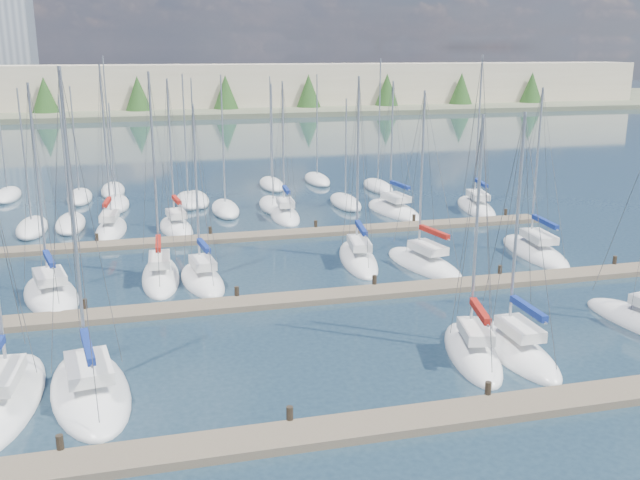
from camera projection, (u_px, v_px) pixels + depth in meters
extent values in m
plane|color=#223644|center=(219.00, 171.00, 80.64)|extent=(400.00, 400.00, 0.00)
cube|color=#6B5E4C|center=(400.00, 422.00, 26.38)|extent=(44.00, 1.80, 0.35)
cylinder|color=#2D261C|center=(61.00, 450.00, 24.30)|extent=(0.26, 0.26, 1.10)
cylinder|color=#2D261C|center=(290.00, 420.00, 26.22)|extent=(0.26, 0.26, 1.10)
cylinder|color=#2D261C|center=(488.00, 395.00, 28.14)|extent=(0.26, 0.26, 1.10)
cube|color=#6B5E4C|center=(311.00, 298.00, 39.46)|extent=(44.00, 1.80, 0.35)
cylinder|color=#2D261C|center=(85.00, 309.00, 37.38)|extent=(0.26, 0.26, 1.10)
cylinder|color=#2D261C|center=(237.00, 296.00, 39.31)|extent=(0.26, 0.26, 1.10)
cylinder|color=#2D261C|center=(374.00, 284.00, 41.23)|extent=(0.26, 0.26, 1.10)
cylinder|color=#2D261C|center=(500.00, 274.00, 43.15)|extent=(0.26, 0.26, 1.10)
cylinder|color=#2D261C|center=(614.00, 264.00, 45.07)|extent=(0.26, 0.26, 1.10)
cube|color=#6B5E4C|center=(266.00, 235.00, 52.55)|extent=(44.00, 1.80, 0.35)
cylinder|color=#2D261C|center=(97.00, 241.00, 50.47)|extent=(0.26, 0.26, 1.10)
cylinder|color=#2D261C|center=(210.00, 234.00, 52.39)|extent=(0.26, 0.26, 1.10)
cylinder|color=#2D261C|center=(316.00, 227.00, 54.31)|extent=(0.26, 0.26, 1.10)
cylinder|color=#2D261C|center=(414.00, 221.00, 56.24)|extent=(0.26, 0.26, 1.10)
cylinder|color=#2D261C|center=(505.00, 215.00, 58.16)|extent=(0.26, 0.26, 1.10)
ellipsoid|color=white|center=(176.00, 229.00, 54.76)|extent=(3.08, 6.52, 1.60)
cube|color=silver|center=(176.00, 214.00, 54.14)|extent=(1.53, 2.34, 0.50)
cylinder|color=#9EA0A5|center=(171.00, 148.00, 53.59)|extent=(0.14, 0.14, 10.26)
cylinder|color=#9EA0A5|center=(177.00, 201.00, 53.41)|extent=(0.44, 2.63, 0.10)
cube|color=maroon|center=(177.00, 200.00, 53.38)|extent=(0.61, 2.45, 0.30)
ellipsoid|color=white|center=(534.00, 253.00, 48.34)|extent=(3.28, 8.61, 1.60)
cube|color=silver|center=(539.00, 236.00, 47.60)|extent=(1.67, 3.06, 0.50)
cylinder|color=#9EA0A5|center=(537.00, 164.00, 47.40)|extent=(0.14, 0.14, 9.96)
cylinder|color=#9EA0A5|center=(545.00, 224.00, 46.68)|extent=(0.39, 3.53, 0.10)
cube|color=navy|center=(545.00, 222.00, 46.65)|extent=(0.56, 3.27, 0.30)
ellipsoid|color=white|center=(358.00, 260.00, 46.72)|extent=(3.38, 8.44, 1.60)
cube|color=silver|center=(359.00, 243.00, 45.99)|extent=(1.63, 3.02, 0.50)
cylinder|color=#9EA0A5|center=(358.00, 162.00, 45.67)|extent=(0.14, 0.14, 10.75)
cylinder|color=#9EA0A5|center=(361.00, 230.00, 45.08)|extent=(0.59, 3.43, 0.10)
cube|color=navy|center=(361.00, 228.00, 45.05)|extent=(0.75, 3.18, 0.30)
ellipsoid|color=white|center=(111.00, 231.00, 54.10)|extent=(2.89, 7.38, 1.60)
cube|color=black|center=(111.00, 231.00, 54.10)|extent=(1.47, 3.55, 0.12)
cube|color=silver|center=(109.00, 216.00, 53.41)|extent=(1.44, 2.63, 0.50)
cylinder|color=#9EA0A5|center=(105.00, 142.00, 52.89)|extent=(0.14, 0.14, 11.32)
cylinder|color=#9EA0A5|center=(107.00, 204.00, 52.59)|extent=(0.40, 3.02, 0.10)
cube|color=maroon|center=(107.00, 202.00, 52.56)|extent=(0.58, 2.80, 0.30)
ellipsoid|color=white|center=(476.00, 209.00, 61.71)|extent=(3.97, 8.69, 1.60)
cube|color=maroon|center=(476.00, 209.00, 61.71)|extent=(2.00, 4.19, 0.12)
cube|color=silver|center=(478.00, 195.00, 60.97)|extent=(1.87, 3.13, 0.50)
cylinder|color=#9EA0A5|center=(478.00, 127.00, 60.53)|extent=(0.14, 0.14, 11.88)
cylinder|color=#9EA0A5|center=(481.00, 184.00, 60.05)|extent=(0.76, 3.48, 0.10)
cube|color=navy|center=(481.00, 183.00, 60.02)|extent=(0.90, 3.24, 0.30)
ellipsoid|color=white|center=(393.00, 212.00, 60.66)|extent=(3.82, 8.27, 1.60)
cube|color=silver|center=(396.00, 197.00, 59.96)|extent=(1.90, 2.97, 0.50)
cylinder|color=#9EA0A5|center=(392.00, 141.00, 59.67)|extent=(0.14, 0.14, 9.81)
cylinder|color=#9EA0A5|center=(400.00, 187.00, 59.11)|extent=(0.53, 3.34, 0.10)
cube|color=navy|center=(400.00, 185.00, 59.08)|extent=(0.70, 3.10, 0.30)
ellipsoid|color=white|center=(90.00, 393.00, 28.82)|extent=(4.21, 8.56, 1.60)
cube|color=silver|center=(89.00, 367.00, 28.12)|extent=(2.08, 3.08, 0.50)
cylinder|color=#9EA0A5|center=(74.00, 223.00, 27.59)|extent=(0.14, 0.14, 11.81)
cylinder|color=#9EA0A5|center=(88.00, 349.00, 27.26)|extent=(0.59, 3.43, 0.10)
cube|color=navy|center=(88.00, 346.00, 27.22)|extent=(0.75, 3.18, 0.30)
ellipsoid|color=white|center=(202.00, 282.00, 42.45)|extent=(2.99, 6.68, 1.60)
cube|color=maroon|center=(202.00, 282.00, 42.45)|extent=(1.53, 3.22, 0.12)
cube|color=silver|center=(203.00, 263.00, 41.82)|extent=(1.50, 2.39, 0.50)
cylinder|color=#9EA0A5|center=(196.00, 186.00, 41.42)|extent=(0.14, 0.14, 9.39)
cylinder|color=#9EA0A5|center=(204.00, 248.00, 41.08)|extent=(0.41, 2.71, 0.10)
cube|color=navy|center=(204.00, 246.00, 41.05)|extent=(0.59, 2.52, 0.30)
ellipsoid|color=white|center=(51.00, 296.00, 39.98)|extent=(4.42, 7.82, 1.60)
cube|color=black|center=(51.00, 296.00, 39.98)|extent=(2.23, 3.78, 0.12)
cube|color=silver|center=(50.00, 276.00, 39.32)|extent=(2.09, 2.87, 0.50)
cylinder|color=#9EA0A5|center=(38.00, 183.00, 38.81)|extent=(0.14, 0.14, 10.69)
cylinder|color=#9EA0A5|center=(49.00, 261.00, 38.54)|extent=(0.80, 3.04, 0.10)
cube|color=navy|center=(49.00, 259.00, 38.51)|extent=(0.94, 2.84, 0.30)
ellipsoid|color=white|center=(472.00, 355.00, 32.38)|extent=(3.61, 7.19, 1.60)
cube|color=maroon|center=(472.00, 355.00, 32.38)|extent=(1.82, 3.47, 0.12)
cube|color=silver|center=(475.00, 331.00, 31.71)|extent=(1.68, 2.61, 0.50)
cylinder|color=#9EA0A5|center=(477.00, 226.00, 31.37)|extent=(0.14, 0.14, 9.73)
cylinder|color=#9EA0A5|center=(480.00, 314.00, 30.90)|extent=(0.73, 2.84, 0.10)
cube|color=maroon|center=(480.00, 311.00, 30.87)|extent=(0.88, 2.66, 0.30)
ellipsoid|color=white|center=(424.00, 266.00, 45.60)|extent=(3.96, 8.01, 1.60)
cube|color=black|center=(424.00, 266.00, 45.60)|extent=(2.00, 3.86, 0.12)
cube|color=silver|center=(428.00, 248.00, 44.93)|extent=(1.88, 2.90, 0.50)
cylinder|color=#9EA0A5|center=(422.00, 171.00, 44.56)|extent=(0.14, 0.14, 9.94)
cylinder|color=#9EA0A5|center=(434.00, 234.00, 44.12)|extent=(0.73, 3.18, 0.10)
cube|color=maroon|center=(434.00, 232.00, 44.09)|extent=(0.87, 2.96, 0.30)
ellipsoid|color=white|center=(514.00, 352.00, 32.68)|extent=(2.36, 7.18, 1.60)
cube|color=silver|center=(520.00, 329.00, 32.01)|extent=(1.29, 2.52, 0.50)
cylinder|color=#9EA0A5|center=(517.00, 223.00, 31.66)|extent=(0.14, 0.14, 9.81)
cylinder|color=#9EA0A5|center=(528.00, 311.00, 31.20)|extent=(0.12, 3.01, 0.10)
cube|color=navy|center=(528.00, 309.00, 31.16)|extent=(0.32, 2.77, 0.30)
ellipsoid|color=white|center=(161.00, 278.00, 43.13)|extent=(2.55, 7.95, 1.60)
cube|color=silver|center=(159.00, 260.00, 42.42)|extent=(1.34, 2.80, 0.50)
cylinder|color=#9EA0A5|center=(154.00, 168.00, 41.99)|extent=(0.14, 0.14, 11.15)
cylinder|color=#9EA0A5|center=(158.00, 245.00, 41.55)|extent=(0.23, 3.30, 0.10)
cube|color=maroon|center=(158.00, 243.00, 41.52)|extent=(0.42, 3.05, 0.30)
ellipsoid|color=white|center=(285.00, 217.00, 58.67)|extent=(2.66, 6.87, 1.60)
cube|color=maroon|center=(285.00, 217.00, 58.67)|extent=(1.37, 3.30, 0.12)
cube|color=silver|center=(285.00, 203.00, 58.01)|extent=(1.38, 2.43, 0.50)
cylinder|color=#9EA0A5|center=(283.00, 144.00, 57.61)|extent=(0.14, 0.14, 9.89)
cylinder|color=#9EA0A5|center=(286.00, 191.00, 57.22)|extent=(0.28, 2.83, 0.10)
cube|color=navy|center=(286.00, 190.00, 57.19)|extent=(0.46, 2.62, 0.30)
ellipsoid|color=white|center=(6.00, 402.00, 28.11)|extent=(3.19, 8.66, 1.60)
cube|color=black|center=(6.00, 402.00, 28.11)|extent=(1.63, 4.16, 0.12)
cylinder|color=#9EA0A5|center=(0.00, 128.00, 64.51)|extent=(0.12, 0.12, 11.20)
ellipsoid|color=white|center=(8.00, 196.00, 66.14)|extent=(2.20, 6.40, 1.40)
cylinder|color=#9EA0A5|center=(194.00, 137.00, 62.66)|extent=(0.12, 0.12, 10.14)
ellipsoid|color=white|center=(196.00, 200.00, 64.15)|extent=(2.20, 6.40, 1.40)
cylinder|color=#9EA0A5|center=(185.00, 135.00, 62.24)|extent=(0.12, 0.12, 10.49)
ellipsoid|color=white|center=(188.00, 201.00, 63.78)|extent=(2.20, 6.40, 1.40)
cylinder|color=#9EA0A5|center=(317.00, 125.00, 72.41)|extent=(0.12, 0.12, 10.06)
ellipsoid|color=white|center=(317.00, 180.00, 73.90)|extent=(2.20, 6.40, 1.40)
cylinder|color=#9EA0A5|center=(74.00, 139.00, 63.92)|extent=(0.12, 0.12, 9.39)
ellipsoid|color=white|center=(80.00, 198.00, 65.32)|extent=(2.20, 6.40, 1.40)
cylinder|color=#9EA0A5|center=(24.00, 155.00, 52.78)|extent=(0.12, 0.12, 9.85)
ellipsoid|color=white|center=(32.00, 228.00, 54.23)|extent=(2.20, 6.40, 1.40)
cylinder|color=#9EA0A5|center=(64.00, 157.00, 54.11)|extent=(0.12, 0.12, 9.30)
ellipsoid|color=white|center=(71.00, 224.00, 55.49)|extent=(2.20, 6.40, 1.40)
cylinder|color=#9EA0A5|center=(379.00, 121.00, 68.59)|extent=(0.12, 0.12, 11.68)
ellipsoid|color=white|center=(378.00, 187.00, 70.28)|extent=(2.20, 6.40, 1.40)
cylinder|color=#9EA0A5|center=(272.00, 142.00, 60.34)|extent=(0.12, 0.12, 9.76)
ellipsoid|color=white|center=(273.00, 206.00, 61.79)|extent=(2.20, 6.40, 1.40)
cylinder|color=#9EA0A5|center=(108.00, 121.00, 66.68)|extent=(0.12, 0.12, 11.95)
ellipsoid|color=white|center=(113.00, 191.00, 68.42)|extent=(2.20, 6.40, 1.40)
cylinder|color=#9EA0A5|center=(346.00, 148.00, 61.82)|extent=(0.12, 0.12, 8.46)
ellipsoid|color=white|center=(345.00, 203.00, 63.10)|extent=(2.20, 6.40, 1.40)
cylinder|color=#9EA0A5|center=(112.00, 151.00, 61.27)|extent=(0.12, 0.12, 8.12)
ellipsoid|color=white|center=(116.00, 204.00, 62.50)|extent=(2.20, 6.40, 1.40)
cylinder|color=#9EA0A5|center=(271.00, 128.00, 69.85)|extent=(0.12, 0.12, 10.00)
ellipsoid|color=white|center=(272.00, 185.00, 71.33)|extent=(2.20, 6.40, 1.40)
cylinder|color=#9EA0A5|center=(223.00, 140.00, 58.91)|extent=(0.12, 0.12, 10.54)
ellipsoid|color=white|center=(225.00, 210.00, 60.46)|extent=(2.20, 6.40, 1.40)
cube|color=#666B51|center=(174.00, 106.00, 164.65)|extent=(400.00, 60.00, 1.00)
cube|color=beige|center=(222.00, 88.00, 156.52)|extent=(200.00, 12.00, 10.00)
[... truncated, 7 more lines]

